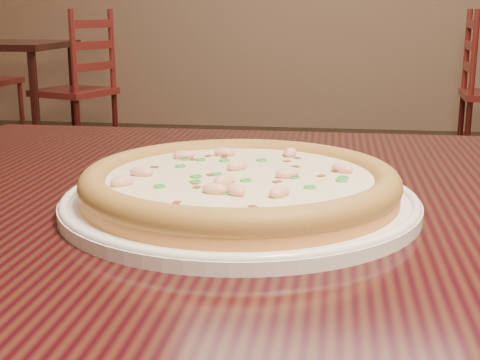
# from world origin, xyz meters

# --- Properties ---
(hero_table) EXTENTS (1.20, 0.80, 0.75)m
(hero_table) POSITION_xyz_m (0.06, -0.29, 0.65)
(hero_table) COLOR black
(hero_table) RESTS_ON ground
(plate) EXTENTS (0.36, 0.36, 0.02)m
(plate) POSITION_xyz_m (-0.06, -0.34, 0.76)
(plate) COLOR white
(plate) RESTS_ON hero_table
(pizza) EXTENTS (0.32, 0.32, 0.03)m
(pizza) POSITION_xyz_m (-0.06, -0.34, 0.78)
(pizza) COLOR #CB863E
(pizza) RESTS_ON plate
(chair_b) EXTENTS (0.54, 0.54, 0.95)m
(chair_b) POSITION_xyz_m (-1.59, 3.12, 0.44)
(chair_b) COLOR maroon
(chair_b) RESTS_ON ground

